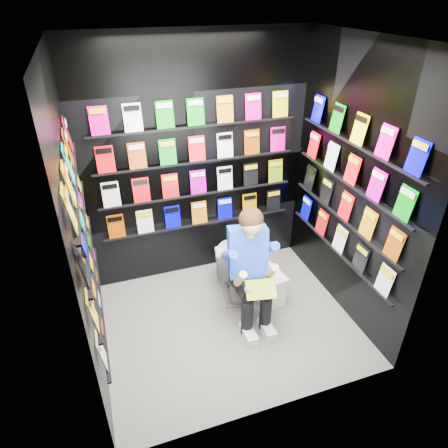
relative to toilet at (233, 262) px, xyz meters
name	(u,v)px	position (x,y,z in m)	size (l,w,h in m)	color
floor	(228,322)	(-0.21, -0.47, -0.37)	(2.40, 2.40, 0.00)	slate
ceiling	(230,38)	(-0.21, -0.47, 2.23)	(2.40, 2.40, 0.00)	white
wall_back	(197,165)	(-0.21, 0.53, 0.93)	(2.40, 0.04, 2.60)	black
wall_front	(282,281)	(-0.21, -1.47, 0.93)	(2.40, 0.04, 2.60)	black
wall_left	(79,234)	(-1.41, -0.47, 0.93)	(0.04, 2.00, 2.60)	black
wall_right	(352,188)	(0.99, -0.47, 0.93)	(0.04, 2.00, 2.60)	black
comics_back	(198,166)	(-0.21, 0.50, 0.94)	(2.10, 0.06, 1.37)	red
comics_left	(83,233)	(-1.38, -0.47, 0.94)	(0.06, 1.70, 1.37)	red
comics_right	(349,188)	(0.96, -0.47, 0.94)	(0.06, 1.70, 1.37)	red
toilet	(233,262)	(0.00, 0.00, 0.00)	(0.42, 0.75, 0.73)	silver
longbox	(267,285)	(0.30, -0.24, -0.21)	(0.23, 0.42, 0.31)	white
longbox_lid	(267,273)	(0.30, -0.24, -0.04)	(0.25, 0.44, 0.03)	white
reader	(247,252)	(0.00, -0.38, 0.39)	(0.49, 0.72, 1.33)	blue
held_comic	(261,289)	(0.00, -0.73, 0.21)	(0.27, 0.01, 0.19)	#25941E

